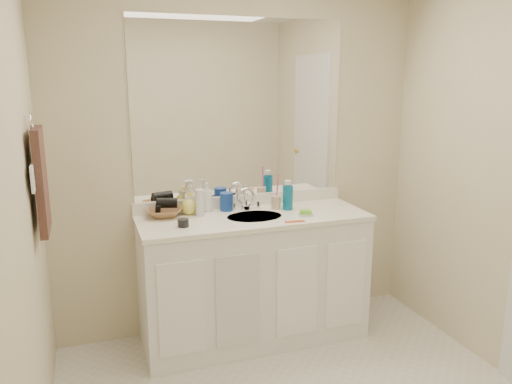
{
  "coord_description": "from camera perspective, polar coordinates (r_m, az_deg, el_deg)",
  "views": [
    {
      "loc": [
        -1.03,
        -1.98,
        1.78
      ],
      "look_at": [
        0.0,
        0.97,
        1.05
      ],
      "focal_mm": 35.0,
      "sensor_mm": 36.0,
      "label": 1
    }
  ],
  "objects": [
    {
      "name": "soap_dish",
      "position": [
        3.32,
        5.69,
        -2.59
      ],
      "size": [
        0.11,
        0.09,
        0.01
      ],
      "primitive_type": "cube",
      "rotation": [
        0.0,
        0.0,
        -0.21
      ],
      "color": "silver",
      "rests_on": "countertop"
    },
    {
      "name": "hair_dryer",
      "position": [
        3.31,
        -10.14,
        -1.25
      ],
      "size": [
        0.15,
        0.1,
        0.07
      ],
      "primitive_type": "cylinder",
      "rotation": [
        0.0,
        1.57,
        -0.26
      ],
      "color": "black",
      "rests_on": "wicker_basket"
    },
    {
      "name": "soap_bottle_white",
      "position": [
        3.4,
        -5.62,
        -0.55
      ],
      "size": [
        0.09,
        0.1,
        0.2
      ],
      "primitive_type": "imported",
      "rotation": [
        0.0,
        0.0,
        -0.29
      ],
      "color": "white",
      "rests_on": "countertop"
    },
    {
      "name": "blue_mug",
      "position": [
        3.42,
        -3.38,
        -1.1
      ],
      "size": [
        0.12,
        0.12,
        0.12
      ],
      "primitive_type": "cylinder",
      "rotation": [
        0.0,
        0.0,
        0.35
      ],
      "color": "navy",
      "rests_on": "countertop"
    },
    {
      "name": "mouthwash_bottle",
      "position": [
        3.44,
        3.65,
        -0.62
      ],
      "size": [
        0.09,
        0.09,
        0.17
      ],
      "primitive_type": "cylinder",
      "rotation": [
        0.0,
        0.0,
        -0.33
      ],
      "color": "#0B5E86",
      "rests_on": "countertop"
    },
    {
      "name": "wall_left",
      "position": [
        2.08,
        -25.9,
        -4.4
      ],
      "size": [
        0.02,
        2.6,
        2.4
      ],
      "primitive_type": "cube",
      "color": "beige",
      "rests_on": "floor"
    },
    {
      "name": "towel_ring",
      "position": [
        2.77,
        -24.31,
        7.23
      ],
      "size": [
        0.01,
        0.11,
        0.11
      ],
      "primitive_type": "torus",
      "rotation": [
        0.0,
        1.57,
        0.0
      ],
      "color": "silver",
      "rests_on": "wall_left"
    },
    {
      "name": "hand_towel",
      "position": [
        2.81,
        -23.33,
        1.2
      ],
      "size": [
        0.04,
        0.32,
        0.55
      ],
      "primitive_type": "cube",
      "color": "black",
      "rests_on": "towel_ring"
    },
    {
      "name": "faucet",
      "position": [
        3.43,
        -1.16,
        -1.12
      ],
      "size": [
        0.02,
        0.02,
        0.11
      ],
      "primitive_type": "cylinder",
      "color": "silver",
      "rests_on": "countertop"
    },
    {
      "name": "extra_white_bottle",
      "position": [
        3.29,
        -6.48,
        -1.23
      ],
      "size": [
        0.06,
        0.06,
        0.18
      ],
      "primitive_type": "cylinder",
      "rotation": [
        0.0,
        0.0,
        -0.06
      ],
      "color": "silver",
      "rests_on": "countertop"
    },
    {
      "name": "vanity_cabinet",
      "position": [
        3.45,
        -0.28,
        -9.97
      ],
      "size": [
        1.5,
        0.55,
        0.85
      ],
      "primitive_type": "cube",
      "color": "white",
      "rests_on": "floor"
    },
    {
      "name": "soap_bottle_yellow",
      "position": [
        3.35,
        -7.66,
        -1.29
      ],
      "size": [
        0.12,
        0.12,
        0.15
      ],
      "primitive_type": "imported",
      "rotation": [
        0.0,
        0.0,
        0.01
      ],
      "color": "#EBE65B",
      "rests_on": "countertop"
    },
    {
      "name": "tan_cup",
      "position": [
        3.46,
        2.29,
        -1.19
      ],
      "size": [
        0.08,
        0.08,
        0.09
      ],
      "primitive_type": "cylinder",
      "rotation": [
        0.0,
        0.0,
        -0.32
      ],
      "color": "#CAB18E",
      "rests_on": "countertop"
    },
    {
      "name": "dark_jar",
      "position": [
        3.08,
        -8.31,
        -3.5
      ],
      "size": [
        0.09,
        0.09,
        0.05
      ],
      "primitive_type": "cylinder",
      "rotation": [
        0.0,
        0.0,
        -0.32
      ],
      "color": "black",
      "rests_on": "countertop"
    },
    {
      "name": "countertop",
      "position": [
        3.31,
        -0.29,
        -2.94
      ],
      "size": [
        1.52,
        0.57,
        0.03
      ],
      "primitive_type": "cube",
      "color": "white",
      "rests_on": "vanity_cabinet"
    },
    {
      "name": "wall_back",
      "position": [
        3.49,
        -1.76,
        3.54
      ],
      "size": [
        2.6,
        0.02,
        2.4
      ],
      "primitive_type": "cube",
      "color": "beige",
      "rests_on": "floor"
    },
    {
      "name": "switch_plate",
      "position": [
        2.61,
        -24.18,
        1.38
      ],
      "size": [
        0.01,
        0.08,
        0.13
      ],
      "primitive_type": "cube",
      "color": "white",
      "rests_on": "wall_left"
    },
    {
      "name": "sink_basin",
      "position": [
        3.29,
        -0.17,
        -2.98
      ],
      "size": [
        0.37,
        0.37,
        0.02
      ],
      "primitive_type": "cylinder",
      "color": "beige",
      "rests_on": "countertop"
    },
    {
      "name": "wicker_basket",
      "position": [
        3.32,
        -10.44,
        -2.31
      ],
      "size": [
        0.26,
        0.26,
        0.06
      ],
      "primitive_type": "imported",
      "rotation": [
        0.0,
        0.0,
        -0.17
      ],
      "color": "brown",
      "rests_on": "countertop"
    },
    {
      "name": "soap_bottle_cream",
      "position": [
        3.36,
        -7.4,
        -0.83
      ],
      "size": [
        0.1,
        0.1,
        0.19
      ],
      "primitive_type": "imported",
      "rotation": [
        0.0,
        0.0,
        -0.23
      ],
      "color": "beige",
      "rests_on": "countertop"
    },
    {
      "name": "green_soap",
      "position": [
        3.31,
        5.69,
        -2.27
      ],
      "size": [
        0.09,
        0.08,
        0.03
      ],
      "primitive_type": "cube",
      "rotation": [
        0.0,
        0.0,
        -0.33
      ],
      "color": "#75D233",
      "rests_on": "soap_dish"
    },
    {
      "name": "backsplash",
      "position": [
        3.53,
        -1.66,
        -0.98
      ],
      "size": [
        1.52,
        0.03,
        0.08
      ],
      "primitive_type": "cube",
      "color": "white",
      "rests_on": "countertop"
    },
    {
      "name": "toothbrush",
      "position": [
        3.44,
        2.46,
        0.52
      ],
      "size": [
        0.02,
        0.04,
        0.19
      ],
      "primitive_type": "cylinder",
      "rotation": [
        0.14,
        0.0,
        0.35
      ],
      "color": "#E83D8E",
      "rests_on": "tan_cup"
    },
    {
      "name": "orange_comb",
      "position": [
        3.17,
        4.46,
        -3.37
      ],
      "size": [
        0.13,
        0.04,
        0.01
      ],
      "primitive_type": "cube",
      "rotation": [
        0.0,
        0.0,
        -0.07
      ],
      "color": "#D84416",
      "rests_on": "countertop"
    },
    {
      "name": "mirror",
      "position": [
        3.44,
        -1.78,
        9.45
      ],
      "size": [
        1.48,
        0.01,
        1.2
      ],
      "primitive_type": "cube",
      "color": "white",
      "rests_on": "wall_back"
    }
  ]
}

